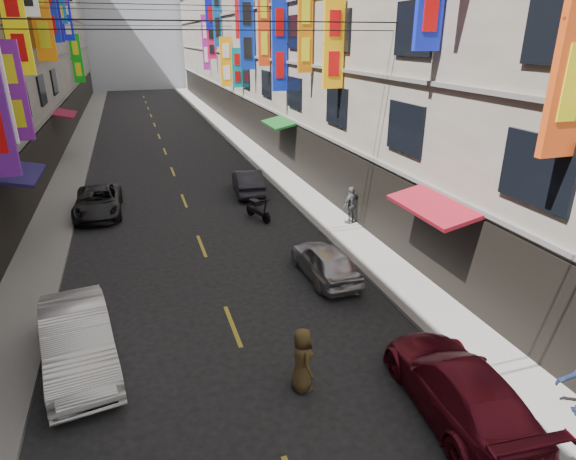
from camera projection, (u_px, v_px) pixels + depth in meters
sidewalk_left at (76, 156)px, 33.32m from camera, size 2.00×90.00×0.12m
sidewalk_right at (245, 145)px, 36.75m from camera, size 2.00×90.00×0.12m
building_row_right at (321, 11)px, 34.95m from camera, size 10.14×90.00×19.00m
haze_block at (132, 15)px, 75.09m from camera, size 18.00×8.00×22.00m
shop_signage at (157, 11)px, 25.57m from camera, size 14.00×55.00×11.54m
street_awnings at (158, 163)px, 19.46m from camera, size 13.99×35.20×0.41m
overhead_cables at (168, 11)px, 21.18m from camera, size 14.00×38.04×1.24m
lane_markings at (168, 161)px, 32.41m from camera, size 0.12×80.20×0.01m
scooter_far_right at (258, 210)px, 21.84m from camera, size 0.78×1.74×1.14m
car_left_mid at (78, 340)px, 11.94m from camera, size 2.23×4.70×1.49m
car_left_far at (98, 202)px, 22.38m from camera, size 2.11×4.47×1.23m
car_right_near at (459, 388)px, 10.43m from camera, size 2.27×4.77×1.34m
car_right_mid at (325, 261)px, 16.44m from camera, size 1.56×3.66×1.23m
car_right_far at (248, 182)px, 25.38m from camera, size 1.76×4.02×1.28m
pedestrian_rfar at (351, 205)px, 20.93m from camera, size 1.11×0.90×1.66m
pedestrian_crossing at (302, 360)px, 11.12m from camera, size 0.57×0.81×1.61m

